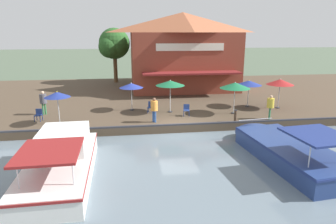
% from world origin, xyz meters
% --- Properties ---
extents(ground_plane, '(220.00, 220.00, 0.00)m').
position_xyz_m(ground_plane, '(0.00, 0.00, 0.00)').
color(ground_plane, '#4C5B47').
extents(quay_deck, '(22.00, 56.00, 0.60)m').
position_xyz_m(quay_deck, '(-11.00, 0.00, 0.30)').
color(quay_deck, '#4C3D2D').
rests_on(quay_deck, ground).
extents(quay_edge_fender, '(0.20, 50.40, 0.10)m').
position_xyz_m(quay_edge_fender, '(-0.10, 0.00, 0.65)').
color(quay_edge_fender, '#2D2D33').
rests_on(quay_edge_fender, quay_deck).
extents(waterfront_restaurant, '(9.87, 11.57, 8.09)m').
position_xyz_m(waterfront_restaurant, '(-13.77, 2.80, 4.72)').
color(waterfront_restaurant, brown).
rests_on(waterfront_restaurant, quay_deck).
extents(patio_umbrella_near_quay_edge, '(2.23, 2.23, 2.53)m').
position_xyz_m(patio_umbrella_near_quay_edge, '(-3.57, -0.06, 2.89)').
color(patio_umbrella_near_quay_edge, '#B7B7B7').
rests_on(patio_umbrella_near_quay_edge, quay_deck).
extents(patio_umbrella_back_row, '(1.86, 1.86, 2.22)m').
position_xyz_m(patio_umbrella_back_row, '(-4.60, -3.01, 2.59)').
color(patio_umbrella_back_row, '#B7B7B7').
rests_on(patio_umbrella_back_row, quay_deck).
extents(patio_umbrella_mid_patio_right, '(2.11, 2.11, 2.23)m').
position_xyz_m(patio_umbrella_mid_patio_right, '(-4.53, 6.67, 2.59)').
color(patio_umbrella_mid_patio_right, '#B7B7B7').
rests_on(patio_umbrella_mid_patio_right, quay_deck).
extents(patio_umbrella_mid_patio_left, '(2.16, 2.16, 2.43)m').
position_xyz_m(patio_umbrella_mid_patio_left, '(-3.60, 8.91, 2.77)').
color(patio_umbrella_mid_patio_left, '#B7B7B7').
rests_on(patio_umbrella_mid_patio_left, quay_deck).
extents(patio_umbrella_by_entrance, '(1.70, 1.70, 2.26)m').
position_xyz_m(patio_umbrella_by_entrance, '(-1.49, -7.96, 2.63)').
color(patio_umbrella_by_entrance, '#B7B7B7').
rests_on(patio_umbrella_by_entrance, quay_deck).
extents(patio_umbrella_far_corner, '(2.28, 2.28, 2.44)m').
position_xyz_m(patio_umbrella_far_corner, '(-2.50, 4.72, 2.78)').
color(patio_umbrella_far_corner, '#B7B7B7').
rests_on(patio_umbrella_far_corner, quay_deck).
extents(cafe_chair_back_row_seat, '(0.50, 0.50, 0.85)m').
position_xyz_m(cafe_chair_back_row_seat, '(-2.48, -9.57, 1.08)').
color(cafe_chair_back_row_seat, navy).
rests_on(cafe_chair_back_row_seat, quay_deck).
extents(cafe_chair_beside_entrance, '(0.54, 0.54, 0.85)m').
position_xyz_m(cafe_chair_beside_entrance, '(-3.64, -1.56, 1.08)').
color(cafe_chair_beside_entrance, navy).
rests_on(cafe_chair_beside_entrance, quay_deck).
extents(cafe_chair_mid_patio, '(0.51, 0.51, 0.85)m').
position_xyz_m(cafe_chair_mid_patio, '(-2.38, 0.99, 1.08)').
color(cafe_chair_mid_patio, navy).
rests_on(cafe_chair_mid_patio, quay_deck).
extents(person_at_quay_edge, '(0.51, 0.51, 1.80)m').
position_xyz_m(person_at_quay_edge, '(-4.19, -9.61, 1.74)').
color(person_at_quay_edge, '#337547').
rests_on(person_at_quay_edge, quay_deck).
extents(person_mid_patio, '(0.49, 0.49, 1.75)m').
position_xyz_m(person_mid_patio, '(-0.65, 6.72, 1.70)').
color(person_mid_patio, '#337547').
rests_on(person_mid_patio, quay_deck).
extents(person_near_entrance, '(0.49, 0.49, 1.73)m').
position_xyz_m(person_near_entrance, '(-1.02, -1.55, 1.69)').
color(person_near_entrance, '#2D5193').
rests_on(person_near_entrance, quay_deck).
extents(motorboat_outer_channel, '(8.50, 3.62, 2.12)m').
position_xyz_m(motorboat_outer_channel, '(4.72, 4.89, 0.63)').
color(motorboat_outer_channel, navy).
rests_on(motorboat_outer_channel, river_water).
extents(motorboat_second_along, '(8.56, 2.99, 2.07)m').
position_xyz_m(motorboat_second_along, '(4.72, -6.54, 0.79)').
color(motorboat_second_along, white).
rests_on(motorboat_second_along, river_water).
extents(mooring_post, '(0.22, 0.22, 0.85)m').
position_xyz_m(mooring_post, '(-0.35, 4.05, 1.04)').
color(mooring_post, '#473323').
rests_on(mooring_post, quay_deck).
extents(tree_upstream_bank, '(5.43, 5.18, 7.38)m').
position_xyz_m(tree_upstream_bank, '(-19.27, 0.15, 5.25)').
color(tree_upstream_bank, brown).
rests_on(tree_upstream_bank, quay_deck).
extents(tree_behind_restaurant, '(3.91, 3.72, 6.59)m').
position_xyz_m(tree_behind_restaurant, '(-18.67, -4.80, 5.20)').
color(tree_behind_restaurant, brown).
rests_on(tree_behind_restaurant, quay_deck).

